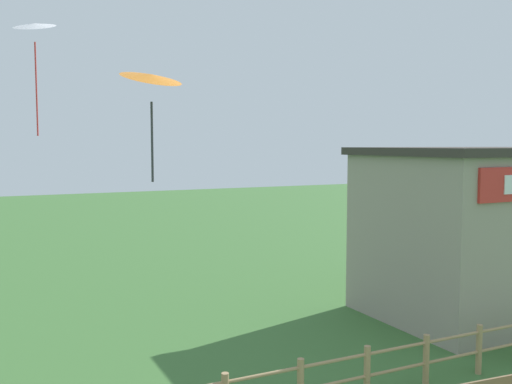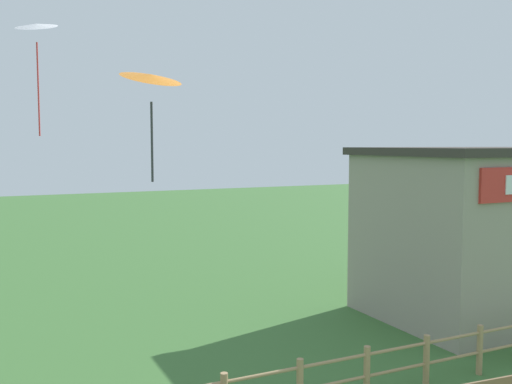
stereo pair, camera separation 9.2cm
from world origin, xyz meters
name	(u,v)px [view 2 (the right image)]	position (x,y,z in m)	size (l,w,h in m)	color
seaside_building	(482,231)	(8.61, 9.27, 2.64)	(7.00, 5.23, 5.25)	gray
kite_white_delta	(36,28)	(-3.80, 15.82, 8.99)	(1.74, 1.72, 3.72)	white
kite_orange_delta	(151,78)	(-2.30, 7.89, 6.69)	(1.53, 1.51, 2.38)	orange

